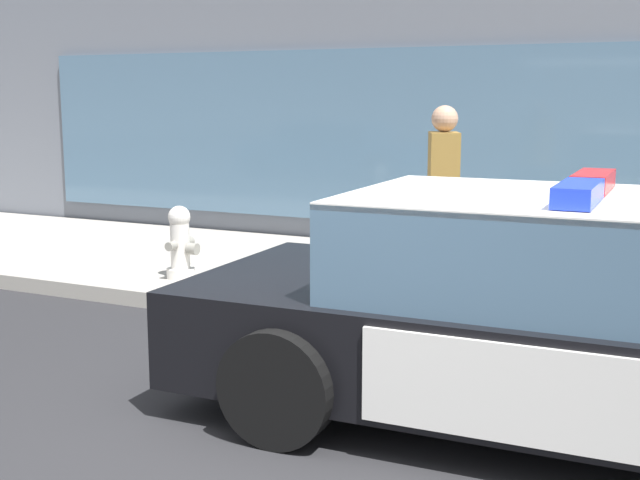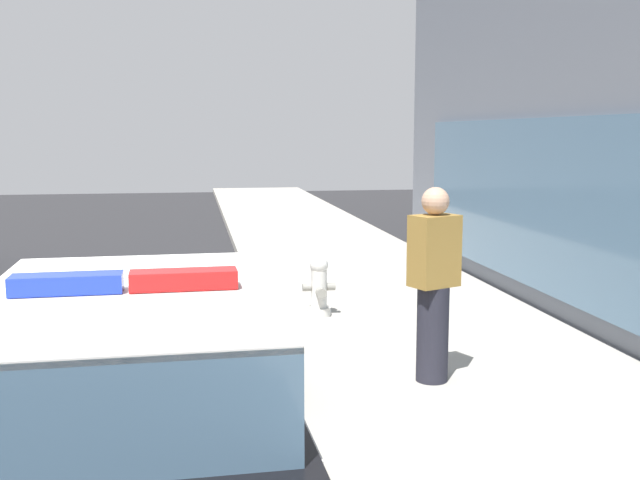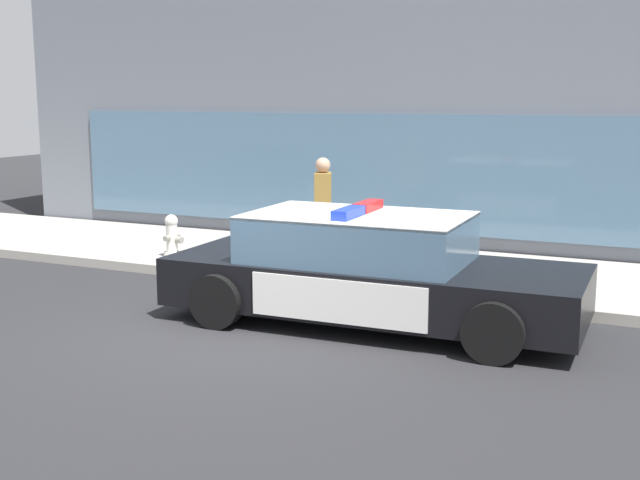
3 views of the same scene
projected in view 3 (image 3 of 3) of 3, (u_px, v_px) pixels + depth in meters
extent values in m
plane|color=#262628|center=(222.00, 333.00, 9.80)|extent=(48.00, 48.00, 0.00)
cube|color=#A39E93|center=(350.00, 265.00, 13.38)|extent=(48.00, 3.39, 0.15)
cube|color=slate|center=(513.00, 20.00, 18.11)|extent=(18.65, 9.84, 8.99)
cube|color=slate|center=(331.00, 170.00, 15.14)|extent=(11.19, 0.08, 2.10)
cube|color=black|center=(373.00, 285.00, 10.11)|extent=(5.18, 2.00, 0.60)
cube|color=silver|center=(507.00, 284.00, 9.44)|extent=(1.79, 1.88, 0.05)
cube|color=silver|center=(246.00, 260.00, 10.79)|extent=(1.48, 1.87, 0.05)
cube|color=silver|center=(390.00, 269.00, 11.01)|extent=(2.16, 0.08, 0.51)
cube|color=silver|center=(337.00, 301.00, 9.29)|extent=(2.16, 0.08, 0.51)
cube|color=yellow|center=(390.00, 269.00, 11.03)|extent=(0.22, 0.02, 0.26)
cube|color=slate|center=(358.00, 239.00, 10.09)|extent=(2.71, 1.75, 0.60)
cube|color=silver|center=(358.00, 216.00, 10.04)|extent=(2.71, 1.75, 0.04)
cube|color=red|center=(368.00, 206.00, 10.33)|extent=(0.21, 0.64, 0.11)
cube|color=blue|center=(348.00, 213.00, 9.72)|extent=(0.21, 0.64, 0.11)
cylinder|color=black|center=(523.00, 294.00, 10.33)|extent=(0.68, 0.24, 0.68)
cylinder|color=black|center=(493.00, 333.00, 8.63)|extent=(0.68, 0.24, 0.68)
cylinder|color=black|center=(284.00, 271.00, 11.65)|extent=(0.68, 0.24, 0.68)
cylinder|color=black|center=(217.00, 301.00, 9.95)|extent=(0.68, 0.24, 0.68)
cylinder|color=silver|center=(172.00, 254.00, 13.60)|extent=(0.28, 0.28, 0.10)
cylinder|color=silver|center=(172.00, 238.00, 13.55)|extent=(0.19, 0.19, 0.45)
sphere|color=silver|center=(171.00, 221.00, 13.50)|extent=(0.22, 0.22, 0.22)
cylinder|color=gray|center=(171.00, 216.00, 13.48)|extent=(0.06, 0.06, 0.05)
cylinder|color=gray|center=(167.00, 238.00, 13.41)|extent=(0.09, 0.10, 0.09)
cylinder|color=gray|center=(177.00, 236.00, 13.67)|extent=(0.09, 0.10, 0.09)
cylinder|color=gray|center=(179.00, 240.00, 13.49)|extent=(0.10, 0.12, 0.12)
cylinder|color=#23232D|center=(323.00, 238.00, 13.02)|extent=(0.28, 0.28, 0.85)
cube|color=olive|center=(323.00, 192.00, 12.90)|extent=(0.39, 0.47, 0.62)
sphere|color=tan|center=(323.00, 165.00, 12.82)|extent=(0.24, 0.24, 0.24)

